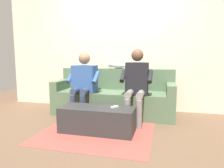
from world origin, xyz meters
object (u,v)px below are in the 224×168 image
object	(u,v)px
person_left_seated	(136,82)
person_right_seated	(84,80)
couch	(114,98)
cat_on_backrest	(118,65)
coffee_table	(97,120)
remote_white	(115,107)

from	to	relation	value
person_left_seated	person_right_seated	distance (m)	0.96
couch	cat_on_backrest	distance (m)	0.66
person_left_seated	person_right_seated	world-z (taller)	person_left_seated
coffee_table	person_left_seated	size ratio (longest dim) A/B	0.89
couch	remote_white	size ratio (longest dim) A/B	18.65
couch	cat_on_backrest	size ratio (longest dim) A/B	4.28
couch	person_right_seated	world-z (taller)	person_right_seated
couch	cat_on_backrest	world-z (taller)	cat_on_backrest
coffee_table	remote_white	xyz separation A→B (m)	(-0.25, -0.05, 0.20)
couch	person_right_seated	size ratio (longest dim) A/B	1.93
person_right_seated	remote_white	xyz separation A→B (m)	(-0.73, 0.63, -0.29)
couch	person_left_seated	world-z (taller)	person_left_seated
coffee_table	couch	bearing A→B (deg)	-90.00
person_right_seated	cat_on_backrest	world-z (taller)	person_right_seated
coffee_table	person_left_seated	world-z (taller)	person_left_seated
person_left_seated	remote_white	size ratio (longest dim) A/B	10.11
couch	coffee_table	distance (m)	1.02
couch	person_right_seated	xyz separation A→B (m)	(0.48, 0.33, 0.36)
person_left_seated	cat_on_backrest	bearing A→B (deg)	-53.34
couch	person_left_seated	bearing A→B (deg)	140.82
person_right_seated	cat_on_backrest	xyz separation A→B (m)	(-0.50, -0.56, 0.26)
cat_on_backrest	coffee_table	bearing A→B (deg)	89.27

